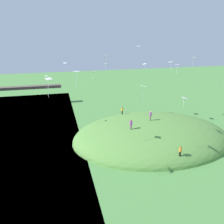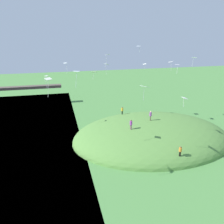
{
  "view_description": "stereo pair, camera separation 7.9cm",
  "coord_description": "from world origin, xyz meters",
  "views": [
    {
      "loc": [
        -9.69,
        -35.58,
        19.31
      ],
      "look_at": [
        -0.1,
        4.51,
        5.09
      ],
      "focal_mm": 39.12,
      "sensor_mm": 36.0,
      "label": 1
    },
    {
      "loc": [
        -9.62,
        -35.6,
        19.31
      ],
      "look_at": [
        -0.1,
        4.51,
        5.09
      ],
      "focal_mm": 39.12,
      "sensor_mm": 36.0,
      "label": 2
    }
  ],
  "objects": [
    {
      "name": "ground_plane",
      "position": [
        0.0,
        0.0,
        0.0
      ],
      "size": [
        160.0,
        160.0,
        0.0
      ],
      "primitive_type": "plane",
      "color": "#4D8540"
    },
    {
      "name": "grass_hill",
      "position": [
        6.99,
        2.81,
        0.0
      ],
      "size": [
        29.1,
        22.37,
        6.97
      ],
      "primitive_type": "ellipsoid",
      "color": "#56883D",
      "rests_on": "ground_plane"
    },
    {
      "name": "person_with_child",
      "position": [
        6.65,
        2.93,
        4.62
      ],
      "size": [
        0.56,
        0.56,
        1.79
      ],
      "rotation": [
        0.0,
        0.0,
        4.0
      ],
      "color": "brown",
      "rests_on": "grass_hill"
    },
    {
      "name": "person_near_shore",
      "position": [
        7.33,
        -7.14,
        2.57
      ],
      "size": [
        0.51,
        0.51,
        1.58
      ],
      "rotation": [
        0.0,
        0.0,
        2.92
      ],
      "color": "black",
      "rests_on": "grass_hill"
    },
    {
      "name": "person_watching_kites",
      "position": [
        3.26,
        9.66,
        3.59
      ],
      "size": [
        0.55,
        0.55,
        1.59
      ],
      "rotation": [
        0.0,
        0.0,
        0.2
      ],
      "color": "#313A2B",
      "rests_on": "grass_hill"
    },
    {
      "name": "person_walking_path",
      "position": [
        2.18,
        0.41,
        4.27
      ],
      "size": [
        0.6,
        0.6,
        1.7
      ],
      "rotation": [
        0.0,
        0.0,
        5.31
      ],
      "color": "brown",
      "rests_on": "grass_hill"
    },
    {
      "name": "kite_0",
      "position": [
        8.77,
        12.56,
        12.2
      ],
      "size": [
        0.87,
        1.1,
        1.35
      ],
      "color": "silver"
    },
    {
      "name": "kite_1",
      "position": [
        -6.78,
        -3.34,
        13.77
      ],
      "size": [
        1.07,
        0.98,
        2.17
      ],
      "color": "white"
    },
    {
      "name": "kite_2",
      "position": [
        0.89,
        13.44,
        12.25
      ],
      "size": [
        1.11,
        1.31,
        2.28
      ],
      "color": "silver"
    },
    {
      "name": "kite_3",
      "position": [
        -10.32,
        -8.82,
        13.96
      ],
      "size": [
        0.89,
        0.84,
        2.08
      ],
      "color": "white"
    },
    {
      "name": "kite_4",
      "position": [
        -0.08,
        7.98,
        14.69
      ],
      "size": [
        1.06,
        0.97,
        1.95
      ],
      "color": "silver"
    },
    {
      "name": "kite_5",
      "position": [
        -7.45,
        11.44,
        12.88
      ],
      "size": [
        0.79,
        0.7,
        2.04
      ],
      "color": "white"
    },
    {
      "name": "kite_6",
      "position": [
        11.37,
        -1.68,
        14.95
      ],
      "size": [
        0.84,
        0.84,
        1.48
      ],
      "color": "white"
    },
    {
      "name": "kite_7",
      "position": [
        15.19,
        10.61,
        12.06
      ],
      "size": [
        1.09,
        1.0,
        1.95
      ],
      "color": "white"
    },
    {
      "name": "kite_8",
      "position": [
        -1.84,
        12.19,
        11.01
      ],
      "size": [
        1.38,
        1.24,
        1.69
      ],
      "color": "silver"
    },
    {
      "name": "kite_9",
      "position": [
        1.71,
        -6.34,
        12.01
      ],
      "size": [
        1.17,
        1.3,
        2.16
      ],
      "color": "white"
    },
    {
      "name": "kite_10",
      "position": [
        6.04,
        8.77,
        16.1
      ],
      "size": [
        1.03,
        1.16,
        1.13
      ],
      "color": "white"
    },
    {
      "name": "kite_11",
      "position": [
        10.58,
        -1.35,
        8.55
      ],
      "size": [
        0.76,
        1.07,
        1.71
      ],
      "color": "white"
    },
    {
      "name": "kite_12",
      "position": [
        10.04,
        3.38,
        13.74
      ],
      "size": [
        1.14,
        1.15,
        1.55
      ],
      "color": "white"
    },
    {
      "name": "kite_13",
      "position": [
        -11.01,
        6.41,
        11.46
      ],
      "size": [
        0.7,
        0.74,
        2.05
      ],
      "color": "white"
    }
  ]
}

